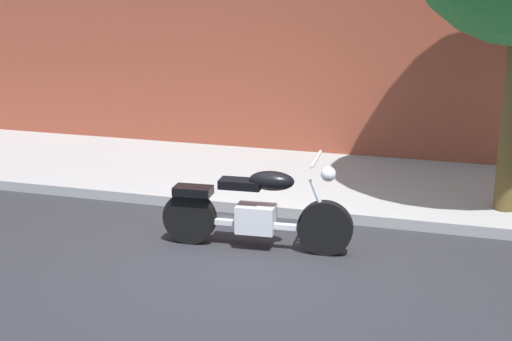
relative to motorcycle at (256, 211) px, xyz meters
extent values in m
plane|color=#28282D|center=(0.07, -0.26, -0.45)|extent=(60.00, 60.00, 0.00)
cube|color=#9B9B9B|center=(0.07, 2.59, -0.38)|extent=(25.24, 2.97, 0.14)
cylinder|color=black|center=(0.80, 0.05, -0.14)|extent=(0.63, 0.17, 0.63)
cylinder|color=black|center=(-0.79, -0.06, -0.14)|extent=(0.63, 0.17, 0.63)
cube|color=silver|center=(0.00, 0.00, -0.09)|extent=(0.46, 0.31, 0.32)
cube|color=silver|center=(0.00, 0.00, -0.16)|extent=(1.44, 0.18, 0.06)
ellipsoid|color=black|center=(0.18, 0.01, 0.37)|extent=(0.54, 0.29, 0.22)
cube|color=black|center=(-0.18, -0.02, 0.31)|extent=(0.50, 0.27, 0.10)
cube|color=black|center=(-0.74, -0.06, 0.19)|extent=(0.46, 0.27, 0.10)
cylinder|color=silver|center=(0.74, 0.05, 0.14)|extent=(0.27, 0.07, 0.58)
cylinder|color=silver|center=(0.68, 0.04, 0.65)|extent=(0.08, 0.70, 0.04)
sphere|color=silver|center=(0.82, 0.05, 0.49)|extent=(0.17, 0.17, 0.17)
cylinder|color=silver|center=(-0.26, 0.14, -0.19)|extent=(0.80, 0.14, 0.09)
camera|label=1|loc=(2.30, -7.64, 2.72)|focal=51.82mm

